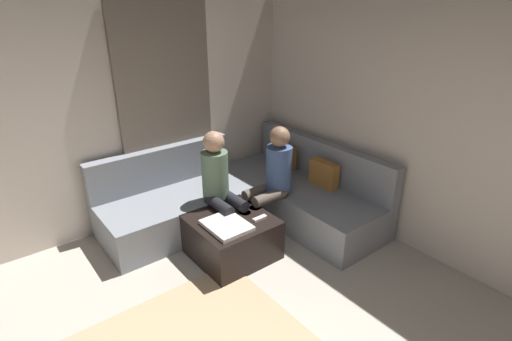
# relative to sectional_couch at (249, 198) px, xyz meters

# --- Properties ---
(wall_back) EXTENTS (6.00, 0.12, 2.70)m
(wall_back) POSITION_rel_sectional_couch_xyz_m (2.08, 1.06, 1.07)
(wall_back) COLOR beige
(wall_back) RESTS_ON ground_plane
(wall_left) EXTENTS (0.12, 6.00, 2.70)m
(wall_left) POSITION_rel_sectional_couch_xyz_m (-0.86, -1.88, 1.07)
(wall_left) COLOR beige
(wall_left) RESTS_ON ground_plane
(curtain_panel) EXTENTS (0.06, 1.10, 2.50)m
(curtain_panel) POSITION_rel_sectional_couch_xyz_m (-0.76, -0.58, 0.97)
(curtain_panel) COLOR #726659
(curtain_panel) RESTS_ON ground_plane
(sectional_couch) EXTENTS (2.10, 2.55, 0.87)m
(sectional_couch) POSITION_rel_sectional_couch_xyz_m (0.00, 0.00, 0.00)
(sectional_couch) COLOR gray
(sectional_couch) RESTS_ON ground_plane
(ottoman) EXTENTS (0.76, 0.76, 0.42)m
(ottoman) POSITION_rel_sectional_couch_xyz_m (0.47, -0.57, -0.07)
(ottoman) COLOR black
(ottoman) RESTS_ON ground_plane
(folded_blanket) EXTENTS (0.44, 0.36, 0.04)m
(folded_blanket) POSITION_rel_sectional_couch_xyz_m (0.57, -0.69, 0.16)
(folded_blanket) COLOR white
(folded_blanket) RESTS_ON ottoman
(coffee_mug) EXTENTS (0.08, 0.08, 0.10)m
(coffee_mug) POSITION_rel_sectional_couch_xyz_m (0.25, -0.39, 0.19)
(coffee_mug) COLOR #334C72
(coffee_mug) RESTS_ON ottoman
(game_remote) EXTENTS (0.05, 0.15, 0.02)m
(game_remote) POSITION_rel_sectional_couch_xyz_m (0.65, -0.35, 0.15)
(game_remote) COLOR white
(game_remote) RESTS_ON ottoman
(person_on_couch_back) EXTENTS (0.30, 0.60, 1.20)m
(person_on_couch_back) POSITION_rel_sectional_couch_xyz_m (0.34, 0.06, 0.38)
(person_on_couch_back) COLOR brown
(person_on_couch_back) RESTS_ON ground_plane
(person_on_couch_side) EXTENTS (0.60, 0.30, 1.20)m
(person_on_couch_side) POSITION_rel_sectional_couch_xyz_m (0.15, -0.48, 0.38)
(person_on_couch_side) COLOR black
(person_on_couch_side) RESTS_ON ground_plane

